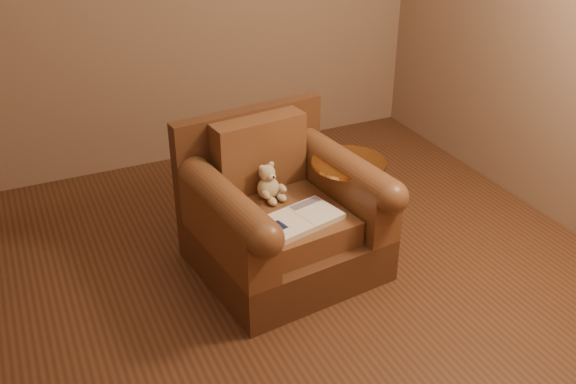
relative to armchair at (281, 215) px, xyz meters
name	(u,v)px	position (x,y,z in m)	size (l,w,h in m)	color
floor	(267,328)	(-0.29, -0.47, -0.31)	(4.00, 4.00, 0.00)	#4E2D1A
armchair	(281,215)	(0.00, 0.00, 0.00)	(0.97, 0.93, 0.80)	#4D2C19
teddy_bear	(269,185)	(-0.03, 0.07, 0.15)	(0.15, 0.17, 0.20)	#C3AE88
guidebook	(301,219)	(0.01, -0.21, 0.09)	(0.44, 0.32, 0.03)	beige
side_table	(347,203)	(0.38, -0.03, -0.01)	(0.40, 0.40, 0.56)	#B97B33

